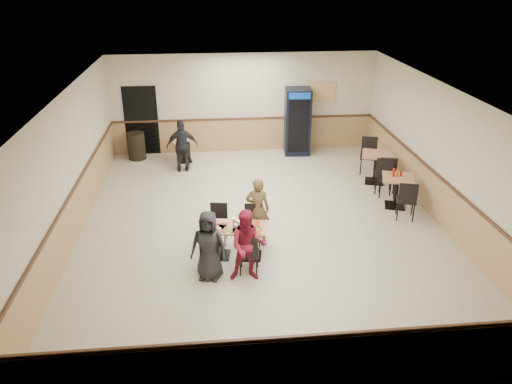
{
  "coord_description": "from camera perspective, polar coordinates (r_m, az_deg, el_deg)",
  "views": [
    {
      "loc": [
        -1.12,
        -9.86,
        5.3
      ],
      "look_at": [
        -0.18,
        -0.5,
        1.03
      ],
      "focal_mm": 35.0,
      "sensor_mm": 36.0,
      "label": 1
    }
  ],
  "objects": [
    {
      "name": "main_chairs",
      "position": [
        9.87,
        -2.67,
        -5.21
      ],
      "size": [
        1.33,
        1.63,
        0.85
      ],
      "rotation": [
        0.0,
        0.0,
        -0.16
      ],
      "color": "black",
      "rests_on": "ground"
    },
    {
      "name": "lone_diner",
      "position": [
        14.06,
        -8.41,
        5.23
      ],
      "size": [
        0.89,
        0.43,
        1.48
      ],
      "primitive_type": "imported",
      "rotation": [
        0.0,
        0.0,
        3.22
      ],
      "color": "black",
      "rests_on": "ground"
    },
    {
      "name": "main_table",
      "position": [
        9.85,
        -2.41,
        -5.11
      ],
      "size": [
        1.34,
        0.82,
        0.67
      ],
      "rotation": [
        0.0,
        0.0,
        -0.16
      ],
      "color": "black",
      "rests_on": "ground"
    },
    {
      "name": "side_table_far",
      "position": [
        13.59,
        13.56,
        3.2
      ],
      "size": [
        0.95,
        0.95,
        0.81
      ],
      "rotation": [
        0.0,
        0.0,
        -0.32
      ],
      "color": "black",
      "rests_on": "ground"
    },
    {
      "name": "diner_woman_left",
      "position": [
        9.13,
        -5.44,
        -6.12
      ],
      "size": [
        0.75,
        0.59,
        1.35
      ],
      "primitive_type": "imported",
      "rotation": [
        0.0,
        0.0,
        -0.26
      ],
      "color": "black",
      "rests_on": "ground"
    },
    {
      "name": "back_table_chair_lone",
      "position": [
        14.38,
        -8.31,
        4.35
      ],
      "size": [
        0.46,
        0.46,
        0.86
      ],
      "primitive_type": null,
      "rotation": [
        0.0,
        0.0,
        3.31
      ],
      "color": "black",
      "rests_on": "ground"
    },
    {
      "name": "pepsi_cooler",
      "position": [
        15.32,
        4.75,
        8.04
      ],
      "size": [
        0.81,
        0.82,
        2.01
      ],
      "rotation": [
        0.0,
        0.0,
        -0.07
      ],
      "color": "black",
      "rests_on": "ground"
    },
    {
      "name": "side_table_far_chair_south",
      "position": [
        13.04,
        14.43,
        2.07
      ],
      "size": [
        0.6,
        0.6,
        1.03
      ],
      "primitive_type": null,
      "rotation": [
        0.0,
        0.0,
        2.82
      ],
      "color": "black",
      "rests_on": "ground"
    },
    {
      "name": "side_table_near_chair_south",
      "position": [
        11.81,
        16.81,
        -0.75
      ],
      "size": [
        0.56,
        0.56,
        0.97
      ],
      "primitive_type": null,
      "rotation": [
        0.0,
        0.0,
        2.84
      ],
      "color": "black",
      "rests_on": "ground"
    },
    {
      "name": "diner_woman_right",
      "position": [
        9.04,
        -0.92,
        -6.17
      ],
      "size": [
        0.72,
        0.58,
        1.4
      ],
      "primitive_type": "imported",
      "rotation": [
        0.0,
        0.0,
        -0.07
      ],
      "color": "maroon",
      "rests_on": "ground"
    },
    {
      "name": "side_table_near",
      "position": [
        12.32,
        15.8,
        0.55
      ],
      "size": [
        0.89,
        0.89,
        0.77
      ],
      "rotation": [
        0.0,
        0.0,
        -0.3
      ],
      "color": "black",
      "rests_on": "ground"
    },
    {
      "name": "trash_bin",
      "position": [
        15.36,
        -13.5,
        5.15
      ],
      "size": [
        0.52,
        0.52,
        0.81
      ],
      "primitive_type": "cylinder",
      "color": "black",
      "rests_on": "ground"
    },
    {
      "name": "side_table_far_chair_north",
      "position": [
        14.17,
        12.73,
        4.06
      ],
      "size": [
        0.6,
        0.6,
        1.03
      ],
      "primitive_type": null,
      "rotation": [
        0.0,
        0.0,
        -0.32
      ],
      "color": "black",
      "rests_on": "ground"
    },
    {
      "name": "ground",
      "position": [
        11.24,
        0.64,
        -3.71
      ],
      "size": [
        10.0,
        10.0,
        0.0
      ],
      "primitive_type": "plane",
      "color": "beige",
      "rests_on": "ground"
    },
    {
      "name": "side_table_near_chair_north",
      "position": [
        12.85,
        14.85,
        1.55
      ],
      "size": [
        0.56,
        0.56,
        0.97
      ],
      "primitive_type": null,
      "rotation": [
        0.0,
        0.0,
        -0.3
      ],
      "color": "black",
      "rests_on": "ground"
    },
    {
      "name": "diner_man_opposite",
      "position": [
        10.38,
        0.19,
        -1.96
      ],
      "size": [
        0.56,
        0.43,
        1.38
      ],
      "primitive_type": "imported",
      "rotation": [
        0.0,
        0.0,
        2.93
      ],
      "color": "brown",
      "rests_on": "ground"
    },
    {
      "name": "condiment_caddy",
      "position": [
        12.22,
        15.77,
        2.12
      ],
      "size": [
        0.23,
        0.06,
        0.2
      ],
      "color": "#B9110D",
      "rests_on": "side_table_near"
    },
    {
      "name": "tabletop_clutter",
      "position": [
        9.7,
        -2.64,
        -3.97
      ],
      "size": [
        1.12,
        0.6,
        0.12
      ],
      "rotation": [
        0.0,
        0.0,
        -0.16
      ],
      "color": "red",
      "rests_on": "main_table"
    },
    {
      "name": "back_table",
      "position": [
        14.88,
        -8.25,
        5.15
      ],
      "size": [
        0.73,
        0.73,
        0.68
      ],
      "rotation": [
        0.0,
        0.0,
        0.17
      ],
      "color": "black",
      "rests_on": "ground"
    },
    {
      "name": "room_shell",
      "position": [
        13.58,
        6.94,
        3.88
      ],
      "size": [
        10.0,
        10.0,
        10.0
      ],
      "color": "silver",
      "rests_on": "ground"
    }
  ]
}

